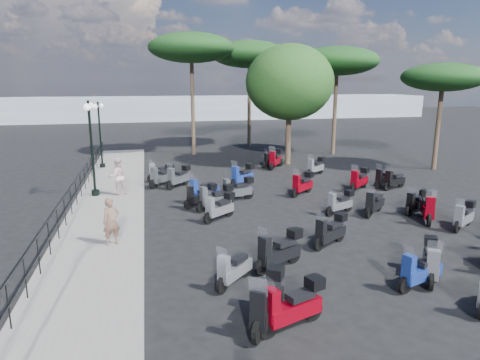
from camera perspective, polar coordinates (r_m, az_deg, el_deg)
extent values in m
plane|color=black|center=(16.82, 4.69, -5.48)|extent=(120.00, 120.00, 0.00)
cube|color=slate|center=(19.05, -17.20, -3.54)|extent=(3.00, 30.00, 0.15)
cylinder|color=black|center=(10.70, -28.51, -14.51)|extent=(0.04, 0.04, 1.10)
cylinder|color=black|center=(11.89, -26.72, -11.52)|extent=(0.04, 0.04, 1.10)
cylinder|color=black|center=(13.11, -25.29, -9.06)|extent=(0.04, 0.04, 1.10)
cylinder|color=black|center=(14.36, -24.12, -7.03)|extent=(0.04, 0.04, 1.10)
cylinder|color=black|center=(15.63, -23.15, -5.32)|extent=(0.04, 0.04, 1.10)
cylinder|color=black|center=(16.91, -22.32, -3.87)|extent=(0.04, 0.04, 1.10)
cylinder|color=black|center=(18.21, -21.62, -2.62)|extent=(0.04, 0.04, 1.10)
cylinder|color=black|center=(19.52, -21.01, -1.54)|extent=(0.04, 0.04, 1.10)
cylinder|color=black|center=(20.83, -20.48, -0.59)|extent=(0.04, 0.04, 1.10)
cylinder|color=black|center=(22.15, -20.01, 0.24)|extent=(0.04, 0.04, 1.10)
cylinder|color=black|center=(23.48, -19.60, 0.98)|extent=(0.04, 0.04, 1.10)
cylinder|color=black|center=(24.81, -19.23, 1.64)|extent=(0.04, 0.04, 1.10)
cylinder|color=black|center=(26.14, -18.89, 2.23)|extent=(0.04, 0.04, 1.10)
cylinder|color=black|center=(27.48, -18.59, 2.76)|extent=(0.04, 0.04, 1.10)
cylinder|color=black|center=(28.82, -18.32, 3.25)|extent=(0.04, 0.04, 1.10)
cylinder|color=black|center=(30.16, -18.07, 3.69)|extent=(0.04, 0.04, 1.10)
cylinder|color=black|center=(31.51, -17.84, 4.09)|extent=(0.04, 0.04, 1.10)
cube|color=black|center=(18.74, -21.44, -0.50)|extent=(0.04, 26.00, 0.04)
cube|color=black|center=(18.86, -21.31, -2.06)|extent=(0.04, 26.00, 0.04)
cylinder|color=black|center=(20.91, -18.72, -1.59)|extent=(0.35, 0.35, 0.26)
cylinder|color=black|center=(20.50, -19.14, 3.93)|extent=(0.12, 0.12, 4.34)
cylinder|color=black|center=(20.30, -19.58, 9.53)|extent=(0.05, 0.98, 0.04)
sphere|color=white|center=(20.79, -19.41, 9.32)|extent=(0.30, 0.30, 0.30)
sphere|color=white|center=(19.82, -19.71, 9.13)|extent=(0.30, 0.30, 0.30)
cylinder|color=black|center=(27.42, -17.86, 1.88)|extent=(0.32, 0.32, 0.24)
cylinder|color=black|center=(27.13, -18.14, 5.72)|extent=(0.11, 0.11, 3.95)
cylinder|color=black|center=(26.97, -18.42, 9.56)|extent=(0.27, 0.87, 0.04)
sphere|color=white|center=(27.39, -18.07, 9.43)|extent=(0.28, 0.28, 0.28)
sphere|color=white|center=(26.56, -18.75, 9.28)|extent=(0.28, 0.28, 0.28)
imported|color=brown|center=(14.46, -16.79, -5.33)|extent=(0.66, 0.56, 1.55)
imported|color=beige|center=(20.57, -16.00, 0.47)|extent=(0.99, 0.86, 1.73)
cylinder|color=black|center=(9.48, 2.32, -19.53)|extent=(0.38, 0.51, 0.54)
cylinder|color=black|center=(10.58, 4.62, -15.79)|extent=(0.38, 0.51, 0.54)
cube|color=black|center=(9.97, 3.66, -16.41)|extent=(1.10, 1.43, 0.38)
cube|color=black|center=(9.98, 4.01, -14.34)|extent=(0.64, 0.74, 0.16)
cube|color=black|center=(9.28, 2.53, -16.59)|extent=(0.41, 0.39, 0.78)
plane|color=white|center=(8.99, 2.43, -14.02)|extent=(0.41, 0.30, 0.41)
cube|color=black|center=(10.27, 4.73, -12.25)|extent=(0.50, 0.51, 0.29)
cylinder|color=black|center=(16.42, -4.20, -5.06)|extent=(0.44, 0.37, 0.47)
cylinder|color=black|center=(17.25, -1.44, -4.13)|extent=(0.44, 0.37, 0.47)
cube|color=gray|center=(16.81, -2.68, -3.97)|extent=(1.22, 1.05, 0.34)
cube|color=black|center=(16.85, -2.30, -2.94)|extent=(0.65, 0.60, 0.14)
cube|color=gray|center=(16.34, -4.03, -3.49)|extent=(0.35, 0.37, 0.69)
plane|color=white|center=(16.18, -4.20, -2.03)|extent=(0.29, 0.35, 0.37)
cube|color=black|center=(17.08, -1.41, -2.09)|extent=(0.46, 0.46, 0.26)
cylinder|color=black|center=(17.81, -5.09, -3.57)|extent=(0.50, 0.25, 0.49)
cylinder|color=black|center=(18.35, -1.61, -3.01)|extent=(0.50, 0.25, 0.49)
cube|color=#43474A|center=(18.05, -3.19, -2.70)|extent=(1.38, 0.75, 0.35)
cube|color=black|center=(18.05, -2.71, -1.75)|extent=(0.68, 0.49, 0.14)
cube|color=#43474A|center=(17.72, -4.88, -2.07)|extent=(0.31, 0.36, 0.72)
plane|color=white|center=(17.57, -5.09, -0.64)|extent=(0.20, 0.40, 0.38)
cube|color=black|center=(18.19, -1.57, -1.01)|extent=(0.44, 0.42, 0.27)
cylinder|color=black|center=(21.60, -9.28, -0.67)|extent=(0.42, 0.43, 0.50)
cylinder|color=black|center=(22.52, -7.20, -0.02)|extent=(0.42, 0.43, 0.50)
cube|color=#43474A|center=(22.05, -8.15, 0.16)|extent=(1.20, 1.21, 0.35)
cube|color=black|center=(22.12, -7.88, 0.98)|extent=(0.66, 0.66, 0.15)
cube|color=#43474A|center=(21.55, -9.18, 0.61)|extent=(0.38, 0.38, 0.73)
plane|color=white|center=(21.41, -9.34, 1.80)|extent=(0.34, 0.33, 0.39)
cube|color=black|center=(22.39, -7.21, 1.64)|extent=(0.48, 0.48, 0.27)
cylinder|color=black|center=(23.32, -11.74, 0.23)|extent=(0.46, 0.31, 0.47)
cylinder|color=black|center=(23.91, -9.32, 0.65)|extent=(0.46, 0.31, 0.47)
cube|color=#B0B2BC|center=(23.60, -10.43, 0.87)|extent=(1.27, 0.91, 0.33)
cube|color=black|center=(23.62, -10.12, 1.58)|extent=(0.65, 0.54, 0.14)
cube|color=#B0B2BC|center=(23.27, -11.63, 1.33)|extent=(0.33, 0.36, 0.68)
plane|color=white|center=(23.15, -11.80, 2.37)|extent=(0.25, 0.36, 0.36)
cylinder|color=black|center=(9.64, 3.79, -19.01)|extent=(0.51, 0.28, 0.51)
cylinder|color=black|center=(10.36, 9.70, -16.73)|extent=(0.51, 0.28, 0.51)
cube|color=maroon|center=(9.92, 7.15, -16.81)|extent=(1.42, 0.83, 0.36)
cube|color=black|center=(9.88, 8.03, -14.99)|extent=(0.71, 0.52, 0.15)
cube|color=maroon|center=(9.44, 4.27, -16.34)|extent=(0.33, 0.38, 0.74)
plane|color=white|center=(9.18, 3.99, -13.85)|extent=(0.22, 0.41, 0.40)
cube|color=black|center=(10.05, 9.94, -13.32)|extent=(0.46, 0.45, 0.28)
cylinder|color=black|center=(11.35, -2.39, -13.84)|extent=(0.39, 0.39, 0.46)
cylinder|color=black|center=(12.21, 0.73, -11.77)|extent=(0.39, 0.39, 0.46)
cube|color=#B0B2BC|center=(11.74, -0.64, -11.93)|extent=(1.10, 1.11, 0.33)
cube|color=black|center=(11.75, -0.20, -10.46)|extent=(0.61, 0.61, 0.13)
cube|color=#B0B2BC|center=(11.21, -2.19, -11.69)|extent=(0.35, 0.35, 0.67)
plane|color=white|center=(10.99, -2.38, -9.76)|extent=(0.31, 0.31, 0.36)
cylinder|color=black|center=(12.31, 2.98, -11.44)|extent=(0.50, 0.33, 0.51)
cylinder|color=black|center=(13.14, 7.16, -9.88)|extent=(0.50, 0.33, 0.51)
cube|color=black|center=(12.67, 5.34, -9.78)|extent=(1.40, 0.96, 0.36)
cube|color=black|center=(12.68, 5.96, -8.33)|extent=(0.72, 0.58, 0.15)
cube|color=black|center=(12.17, 3.31, -9.23)|extent=(0.35, 0.39, 0.75)
plane|color=white|center=(11.95, 3.11, -7.18)|extent=(0.26, 0.40, 0.40)
cube|color=black|center=(12.90, 7.32, -7.06)|extent=(0.48, 0.47, 0.28)
cylinder|color=black|center=(18.30, -6.82, -3.21)|extent=(0.46, 0.26, 0.46)
cylinder|color=black|center=(18.82, -3.73, -2.67)|extent=(0.46, 0.26, 0.46)
cube|color=black|center=(18.53, -5.14, -2.41)|extent=(1.27, 0.76, 0.32)
cube|color=black|center=(18.53, -4.71, -1.54)|extent=(0.64, 0.48, 0.13)
cube|color=black|center=(18.21, -6.65, -1.85)|extent=(0.30, 0.34, 0.67)
plane|color=white|center=(18.08, -6.85, -0.57)|extent=(0.20, 0.36, 0.35)
cube|color=black|center=(18.67, -3.70, -0.86)|extent=(0.41, 0.40, 0.25)
cylinder|color=black|center=(19.01, -6.33, -2.49)|extent=(0.50, 0.34, 0.51)
cylinder|color=black|center=(19.73, -3.30, -1.84)|extent=(0.50, 0.34, 0.51)
cube|color=navy|center=(19.34, -4.67, -1.58)|extent=(1.38, 0.98, 0.36)
cube|color=black|center=(19.37, -4.26, -0.64)|extent=(0.71, 0.59, 0.15)
cube|color=navy|center=(18.93, -6.16, -1.02)|extent=(0.36, 0.39, 0.74)
plane|color=white|center=(18.78, -6.36, 0.36)|extent=(0.27, 0.39, 0.39)
cylinder|color=black|center=(21.56, -0.76, -0.50)|extent=(0.47, 0.41, 0.52)
cylinder|color=black|center=(22.55, 1.30, 0.12)|extent=(0.47, 0.41, 0.52)
cube|color=navy|center=(22.05, 0.38, 0.33)|extent=(1.31, 1.17, 0.36)
cube|color=black|center=(22.12, 0.67, 1.17)|extent=(0.70, 0.66, 0.15)
cube|color=navy|center=(21.51, -0.62, 0.82)|extent=(0.39, 0.40, 0.75)
plane|color=white|center=(21.36, -0.74, 2.06)|extent=(0.32, 0.37, 0.40)
cube|color=black|center=(22.42, 1.34, 1.84)|extent=(0.50, 0.50, 0.28)
cylinder|color=black|center=(12.55, 24.13, -12.21)|extent=(0.35, 0.47, 0.49)
cylinder|color=black|center=(13.68, 23.83, -10.05)|extent=(0.35, 0.47, 0.49)
cube|color=gray|center=(13.08, 24.04, -10.25)|extent=(1.02, 1.32, 0.35)
cube|color=black|center=(13.14, 24.12, -8.80)|extent=(0.59, 0.69, 0.14)
cube|color=gray|center=(12.43, 24.32, -10.07)|extent=(0.38, 0.36, 0.72)
plane|color=white|center=(12.21, 24.55, -8.18)|extent=(0.37, 0.28, 0.38)
cube|color=black|center=(13.46, 24.09, -7.43)|extent=(0.47, 0.47, 0.27)
cylinder|color=black|center=(14.13, 10.49, -8.37)|extent=(0.45, 0.33, 0.47)
cylinder|color=black|center=(15.06, 13.14, -7.13)|extent=(0.45, 0.33, 0.47)
cube|color=black|center=(14.57, 12.00, -7.03)|extent=(1.27, 0.96, 0.34)
cube|color=black|center=(14.61, 12.42, -5.84)|extent=(0.66, 0.56, 0.14)
cube|color=black|center=(14.03, 10.75, -6.56)|extent=(0.34, 0.37, 0.69)
plane|color=white|center=(13.84, 10.69, -4.90)|extent=(0.26, 0.36, 0.37)
cube|color=black|center=(14.87, 13.31, -4.83)|extent=(0.45, 0.44, 0.26)
cylinder|color=black|center=(17.63, 11.94, -4.09)|extent=(0.44, 0.26, 0.44)
cylinder|color=black|center=(18.43, 14.22, -3.44)|extent=(0.44, 0.26, 0.44)
cube|color=#B0B2BC|center=(18.02, 13.23, -3.23)|extent=(1.21, 0.77, 0.31)
cube|color=black|center=(18.06, 13.59, -2.37)|extent=(0.61, 0.47, 0.13)
cube|color=#B0B2BC|center=(17.56, 12.17, -2.74)|extent=(0.30, 0.33, 0.64)
plane|color=white|center=(17.42, 12.11, -1.47)|extent=(0.21, 0.35, 0.34)
cube|color=black|center=(18.29, 14.36, -1.68)|extent=(0.40, 0.39, 0.24)
cylinder|color=black|center=(20.11, 7.38, -1.67)|extent=(0.44, 0.38, 0.49)
cylinder|color=black|center=(21.13, 9.13, -1.00)|extent=(0.44, 0.38, 0.49)
cube|color=maroon|center=(20.61, 8.37, -0.80)|extent=(1.25, 1.09, 0.35)
cube|color=black|center=(20.69, 8.64, 0.05)|extent=(0.67, 0.62, 0.14)
cube|color=maroon|center=(20.06, 7.54, -0.33)|extent=(0.36, 0.38, 0.71)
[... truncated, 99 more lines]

